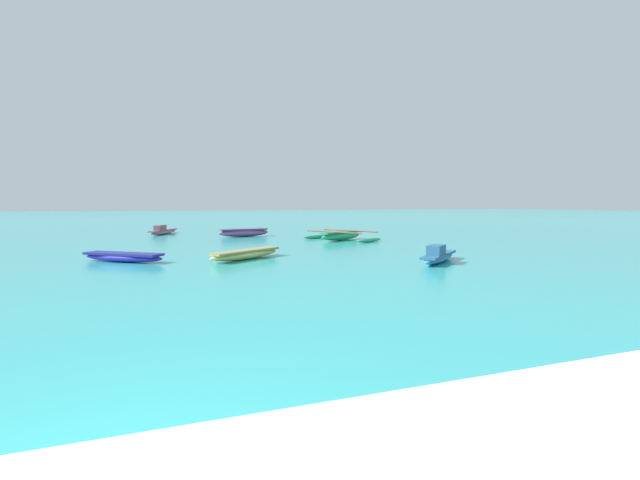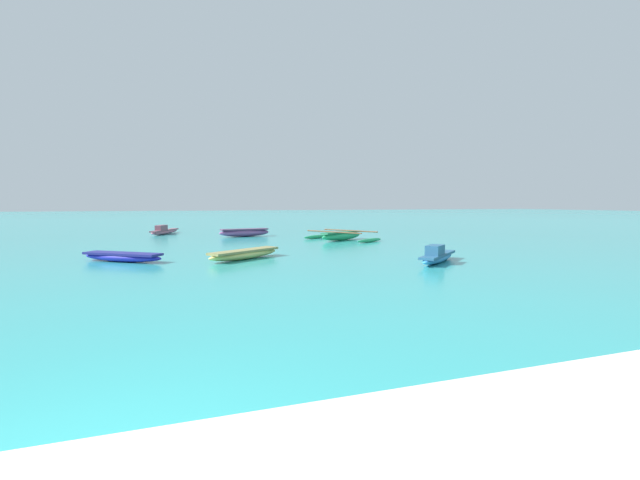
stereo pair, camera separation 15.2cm
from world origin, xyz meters
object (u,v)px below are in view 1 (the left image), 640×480
object	(u,v)px
moored_boat_0	(246,254)
moored_boat_1	(438,256)
moored_boat_4	(123,257)
moored_boat_2	(244,232)
moored_boat_3	(341,236)
moored_boat_5	(163,231)

from	to	relation	value
moored_boat_0	moored_boat_1	distance (m)	6.84
moored_boat_1	moored_boat_4	size ratio (longest dim) A/B	0.91
moored_boat_2	moored_boat_4	xyz separation A→B (m)	(-5.80, -9.84, -0.09)
moored_boat_4	moored_boat_3	bearing A→B (deg)	64.46
moored_boat_1	moored_boat_2	world-z (taller)	moored_boat_1
moored_boat_0	moored_boat_5	bearing A→B (deg)	66.16
moored_boat_2	moored_boat_5	bearing A→B (deg)	133.09
moored_boat_0	moored_boat_4	distance (m)	4.18
moored_boat_2	moored_boat_3	size ratio (longest dim) A/B	0.71
moored_boat_1	moored_boat_0	bearing A→B (deg)	113.32
moored_boat_4	moored_boat_0	bearing A→B (deg)	27.06
moored_boat_1	moored_boat_2	bearing A→B (deg)	67.97
moored_boat_3	moored_boat_4	distance (m)	11.82
moored_boat_4	moored_boat_5	size ratio (longest dim) A/B	0.82
moored_boat_2	moored_boat_4	world-z (taller)	moored_boat_2
moored_boat_1	moored_boat_5	size ratio (longest dim) A/B	0.74
moored_boat_0	moored_boat_3	size ratio (longest dim) A/B	0.69
moored_boat_2	moored_boat_3	bearing A→B (deg)	-50.46
moored_boat_1	moored_boat_3	xyz separation A→B (m)	(0.21, 9.28, 0.02)
moored_boat_0	moored_boat_3	xyz separation A→B (m)	(6.33, 6.22, 0.05)
moored_boat_2	moored_boat_5	size ratio (longest dim) A/B	0.88
moored_boat_1	moored_boat_2	distance (m)	14.29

